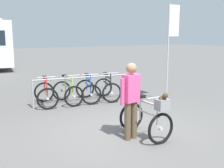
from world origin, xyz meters
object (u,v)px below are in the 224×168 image
at_px(featured_bicycle, 149,117).
at_px(racked_bike_black, 107,89).
at_px(person_with_featured_bike, 131,98).
at_px(racked_bike_lime, 68,92).
at_px(racked_bike_red, 46,94).
at_px(banner_flag, 172,34).
at_px(racked_bike_blue, 88,90).

bearing_deg(featured_bicycle, racked_bike_black, 74.81).
bearing_deg(person_with_featured_bike, racked_bike_lime, 90.74).
relative_size(racked_bike_red, racked_bike_lime, 1.06).
height_order(racked_bike_red, racked_bike_black, same).
distance_m(person_with_featured_bike, banner_flag, 4.06).
distance_m(racked_bike_red, person_with_featured_bike, 3.80).
relative_size(racked_bike_red, person_with_featured_bike, 0.72).
bearing_deg(racked_bike_black, person_with_featured_bike, -111.14).
xyz_separation_m(racked_bike_red, racked_bike_black, (2.09, -0.21, -0.00)).
distance_m(racked_bike_red, banner_flag, 4.48).
xyz_separation_m(featured_bicycle, person_with_featured_bike, (-0.36, 0.16, 0.42)).
bearing_deg(racked_bike_blue, racked_bike_red, 174.28).
distance_m(racked_bike_lime, person_with_featured_bike, 3.66).
height_order(racked_bike_blue, racked_bike_black, same).
xyz_separation_m(racked_bike_black, banner_flag, (1.74, -1.20, 1.86)).
distance_m(racked_bike_black, featured_bicycle, 3.78).
relative_size(racked_bike_lime, featured_bicycle, 0.92).
bearing_deg(featured_bicycle, person_with_featured_bike, 155.43).
bearing_deg(racked_bike_lime, banner_flag, -23.15).
bearing_deg(racked_bike_red, racked_bike_lime, -5.72).
bearing_deg(racked_bike_blue, featured_bicycle, -94.51).
height_order(racked_bike_red, racked_bike_lime, same).
xyz_separation_m(person_with_featured_bike, banner_flag, (3.08, 2.28, 1.32)).
relative_size(person_with_featured_bike, banner_flag, 0.51).
relative_size(racked_bike_red, racked_bike_black, 0.96).
height_order(racked_bike_blue, person_with_featured_bike, person_with_featured_bike).
height_order(racked_bike_black, banner_flag, banner_flag).
xyz_separation_m(racked_bike_lime, racked_bike_blue, (0.70, -0.07, 0.00)).
distance_m(featured_bicycle, banner_flag, 4.06).
xyz_separation_m(racked_bike_lime, person_with_featured_bike, (0.05, -3.62, 0.54)).
bearing_deg(racked_bike_red, racked_bike_black, -5.72).
bearing_deg(racked_bike_black, racked_bike_blue, 174.28).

